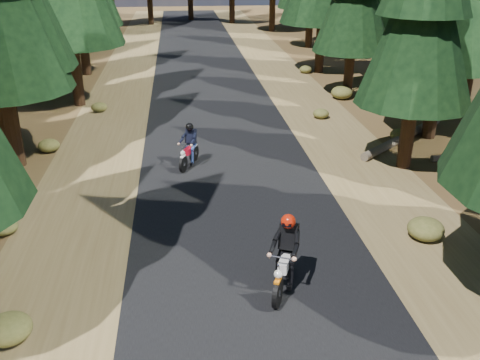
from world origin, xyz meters
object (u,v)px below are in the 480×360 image
object	(u,v)px
log_near	(404,137)
log_far	(476,155)
rider_follow	(189,153)
rider_lead	(285,266)

from	to	relation	value
log_near	log_far	distance (m)	2.82
log_far	rider_follow	xyz separation A→B (m)	(-10.31, 0.43, 0.39)
log_far	rider_follow	world-z (taller)	rider_follow
log_far	rider_follow	size ratio (longest dim) A/B	1.97
log_near	rider_follow	distance (m)	8.63
rider_lead	rider_follow	world-z (taller)	rider_lead
log_near	rider_follow	size ratio (longest dim) A/B	3.38
log_near	log_far	xyz separation A→B (m)	(1.85, -2.13, -0.04)
rider_follow	log_far	bearing A→B (deg)	-159.53
log_near	rider_lead	size ratio (longest dim) A/B	2.90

